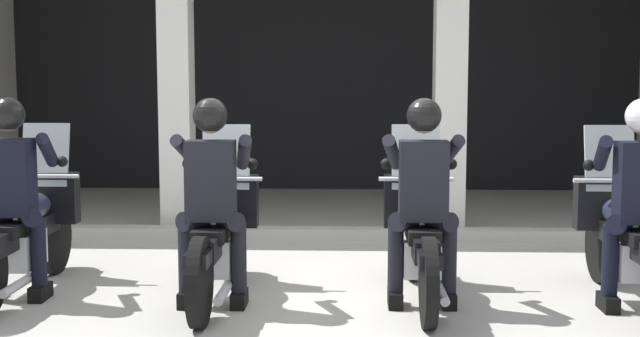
{
  "coord_description": "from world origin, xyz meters",
  "views": [
    {
      "loc": [
        0.25,
        -6.47,
        1.72
      ],
      "look_at": [
        0.0,
        0.13,
        1.0
      ],
      "focal_mm": 45.77,
      "sensor_mm": 36.0,
      "label": 1
    }
  ],
  "objects_px": {
    "police_officer_far_left": "(11,181)",
    "police_officer_far_right": "(640,186)",
    "police_officer_center_left": "(212,184)",
    "motorcycle_far_right": "(625,237)",
    "motorcycle_far_left": "(28,230)",
    "motorcycle_center_right": "(419,235)",
    "motorcycle_center_left": "(219,234)",
    "police_officer_center_right": "(423,184)"
  },
  "relations": [
    {
      "from": "police_officer_far_left",
      "to": "police_officer_far_right",
      "type": "relative_size",
      "value": 1.0
    },
    {
      "from": "police_officer_center_left",
      "to": "police_officer_far_right",
      "type": "relative_size",
      "value": 1.0
    },
    {
      "from": "police_officer_far_right",
      "to": "motorcycle_far_right",
      "type": "bearing_deg",
      "value": 91.8
    },
    {
      "from": "motorcycle_far_left",
      "to": "motorcycle_center_right",
      "type": "bearing_deg",
      "value": 3.14
    },
    {
      "from": "motorcycle_far_left",
      "to": "police_officer_far_left",
      "type": "relative_size",
      "value": 1.29
    },
    {
      "from": "motorcycle_center_left",
      "to": "motorcycle_far_left",
      "type": "bearing_deg",
      "value": 178.96
    },
    {
      "from": "police_officer_center_left",
      "to": "police_officer_far_right",
      "type": "height_order",
      "value": "same"
    },
    {
      "from": "police_officer_center_left",
      "to": "police_officer_center_right",
      "type": "xyz_separation_m",
      "value": [
        1.59,
        0.05,
        0.0
      ]
    },
    {
      "from": "motorcycle_far_left",
      "to": "police_officer_center_right",
      "type": "relative_size",
      "value": 1.29
    },
    {
      "from": "motorcycle_far_right",
      "to": "police_officer_far_right",
      "type": "xyz_separation_m",
      "value": [
        -0.0,
        -0.28,
        0.44
      ]
    },
    {
      "from": "motorcycle_center_left",
      "to": "police_officer_far_right",
      "type": "xyz_separation_m",
      "value": [
        3.17,
        -0.28,
        0.44
      ]
    },
    {
      "from": "motorcycle_far_right",
      "to": "police_officer_far_left",
      "type": "bearing_deg",
      "value": -176.14
    },
    {
      "from": "motorcycle_far_left",
      "to": "motorcycle_far_right",
      "type": "xyz_separation_m",
      "value": [
        4.76,
        -0.13,
        0.0
      ]
    },
    {
      "from": "police_officer_far_right",
      "to": "police_officer_center_left",
      "type": "bearing_deg",
      "value": -177.92
    },
    {
      "from": "police_officer_far_left",
      "to": "motorcycle_center_left",
      "type": "bearing_deg",
      "value": 10.05
    },
    {
      "from": "motorcycle_center_right",
      "to": "police_officer_far_left",
      "type": "bearing_deg",
      "value": -165.08
    },
    {
      "from": "motorcycle_far_right",
      "to": "police_officer_far_right",
      "type": "distance_m",
      "value": 0.52
    },
    {
      "from": "motorcycle_center_left",
      "to": "police_officer_center_left",
      "type": "height_order",
      "value": "police_officer_center_left"
    },
    {
      "from": "motorcycle_center_left",
      "to": "police_officer_far_right",
      "type": "distance_m",
      "value": 3.21
    },
    {
      "from": "motorcycle_center_right",
      "to": "police_officer_center_right",
      "type": "bearing_deg",
      "value": -78.92
    },
    {
      "from": "motorcycle_far_right",
      "to": "police_officer_center_left",
      "type": "bearing_deg",
      "value": -172.82
    },
    {
      "from": "police_officer_far_left",
      "to": "motorcycle_center_right",
      "type": "height_order",
      "value": "police_officer_far_left"
    },
    {
      "from": "motorcycle_center_right",
      "to": "police_officer_center_right",
      "type": "height_order",
      "value": "police_officer_center_right"
    },
    {
      "from": "police_officer_center_right",
      "to": "motorcycle_far_left",
      "type": "bearing_deg",
      "value": -175.29
    },
    {
      "from": "police_officer_far_left",
      "to": "police_officer_center_left",
      "type": "relative_size",
      "value": 1.0
    },
    {
      "from": "police_officer_center_right",
      "to": "motorcycle_far_right",
      "type": "height_order",
      "value": "police_officer_center_right"
    },
    {
      "from": "police_officer_center_left",
      "to": "police_officer_far_right",
      "type": "distance_m",
      "value": 3.17
    },
    {
      "from": "motorcycle_far_left",
      "to": "police_officer_far_left",
      "type": "height_order",
      "value": "police_officer_far_left"
    },
    {
      "from": "motorcycle_center_left",
      "to": "motorcycle_far_right",
      "type": "bearing_deg",
      "value": 3.83
    },
    {
      "from": "police_officer_center_left",
      "to": "motorcycle_far_left",
      "type": "bearing_deg",
      "value": 169.03
    },
    {
      "from": "police_officer_center_right",
      "to": "police_officer_far_left",
      "type": "bearing_deg",
      "value": -170.2
    },
    {
      "from": "motorcycle_center_right",
      "to": "motorcycle_far_right",
      "type": "height_order",
      "value": "same"
    },
    {
      "from": "motorcycle_far_left",
      "to": "police_officer_center_left",
      "type": "distance_m",
      "value": 1.7
    },
    {
      "from": "motorcycle_center_right",
      "to": "motorcycle_far_right",
      "type": "distance_m",
      "value": 1.59
    },
    {
      "from": "motorcycle_center_left",
      "to": "police_officer_center_left",
      "type": "bearing_deg",
      "value": -86.45
    },
    {
      "from": "police_officer_far_left",
      "to": "motorcycle_far_right",
      "type": "relative_size",
      "value": 0.78
    },
    {
      "from": "police_officer_far_left",
      "to": "motorcycle_center_left",
      "type": "height_order",
      "value": "police_officer_far_left"
    },
    {
      "from": "motorcycle_far_right",
      "to": "motorcycle_far_left",
      "type": "bearing_deg",
      "value": -179.55
    },
    {
      "from": "motorcycle_center_left",
      "to": "police_officer_far_right",
      "type": "height_order",
      "value": "police_officer_far_right"
    },
    {
      "from": "motorcycle_center_left",
      "to": "police_officer_far_right",
      "type": "bearing_deg",
      "value": -1.28
    },
    {
      "from": "motorcycle_center_right",
      "to": "motorcycle_center_left",
      "type": "bearing_deg",
      "value": -166.88
    },
    {
      "from": "motorcycle_center_right",
      "to": "police_officer_far_right",
      "type": "height_order",
      "value": "police_officer_far_right"
    }
  ]
}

